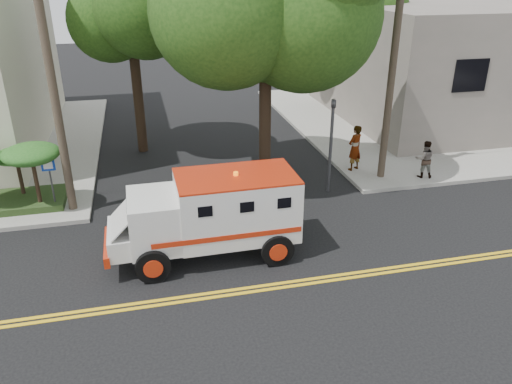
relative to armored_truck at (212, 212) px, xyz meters
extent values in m
plane|color=black|center=(1.22, -2.03, -1.43)|extent=(100.00, 100.00, 0.00)
cube|color=gray|center=(14.72, 11.47, -1.36)|extent=(17.00, 17.00, 0.15)
cube|color=#6B655C|center=(16.22, 11.97, 1.72)|extent=(14.00, 12.00, 6.00)
cylinder|color=#382D23|center=(-4.38, 3.97, 3.07)|extent=(0.28, 0.28, 9.00)
cylinder|color=#382D23|center=(7.52, 4.17, 3.07)|extent=(0.28, 0.28, 9.00)
cylinder|color=black|center=(2.72, 4.47, 2.07)|extent=(0.44, 0.44, 7.00)
cylinder|color=black|center=(-1.78, 9.97, 1.37)|extent=(0.44, 0.44, 5.60)
sphere|color=#193B10|center=(-1.78, 9.97, 4.17)|extent=(3.92, 3.92, 3.92)
sphere|color=#193B10|center=(-0.94, 9.41, 4.59)|extent=(3.36, 3.36, 3.36)
cylinder|color=black|center=(9.72, 13.97, 1.54)|extent=(0.44, 0.44, 5.95)
sphere|color=#193B10|center=(9.72, 13.97, 4.52)|extent=(4.20, 4.20, 4.20)
cylinder|color=#3F3F42|center=(5.02, 3.57, 0.37)|extent=(0.12, 0.12, 3.60)
imported|color=#3F3F42|center=(5.02, 3.57, 1.72)|extent=(0.15, 0.18, 0.90)
cylinder|color=#3F3F42|center=(-4.98, 4.17, -0.43)|extent=(0.06, 0.06, 2.00)
cube|color=#0C33A5|center=(-4.98, 4.11, 0.37)|extent=(0.45, 0.03, 0.45)
cube|color=#1E3314|center=(-6.28, 4.77, -1.16)|extent=(3.20, 2.00, 0.24)
cylinder|color=black|center=(-6.18, 5.17, -0.36)|extent=(0.14, 0.14, 1.36)
ellipsoid|color=#1B4E17|center=(-6.18, 5.17, 0.40)|extent=(1.55, 1.55, 0.54)
cylinder|color=black|center=(-5.48, 4.27, -0.20)|extent=(0.14, 0.14, 1.68)
ellipsoid|color=#1B4E17|center=(-5.48, 4.27, 0.74)|extent=(1.91, 1.91, 0.66)
cube|color=silver|center=(0.72, 0.01, 0.11)|extent=(3.45, 2.06, 1.85)
cube|color=silver|center=(-1.66, -0.02, -0.07)|extent=(1.43, 1.95, 1.50)
cube|color=black|center=(-2.35, -0.02, 0.33)|extent=(0.07, 1.50, 0.62)
cube|color=silver|center=(-2.59, -0.02, -0.51)|extent=(0.81, 1.77, 0.62)
cube|color=#B1250D|center=(-3.03, -0.03, -0.73)|extent=(0.18, 1.90, 0.31)
cube|color=#B1250D|center=(0.72, 0.01, 1.06)|extent=(3.45, 2.06, 0.05)
cylinder|color=black|center=(-1.83, -1.00, -0.95)|extent=(0.97, 0.29, 0.97)
cylinder|color=black|center=(-1.85, 0.97, -0.95)|extent=(0.97, 0.29, 0.97)
cylinder|color=black|center=(1.70, -0.97, -0.95)|extent=(0.97, 0.29, 0.97)
cylinder|color=black|center=(1.68, 1.00, -0.95)|extent=(0.97, 0.29, 0.97)
imported|color=gray|center=(6.72, 5.10, -0.33)|extent=(0.82, 0.71, 1.91)
imported|color=gray|center=(9.12, 3.71, -0.52)|extent=(0.88, 0.77, 1.52)
camera|label=1|loc=(-1.77, -12.88, 6.53)|focal=35.00mm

